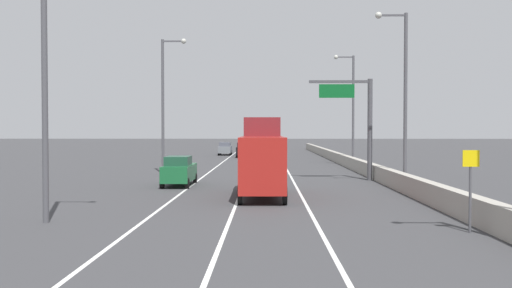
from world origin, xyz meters
name	(u,v)px	position (x,y,z in m)	size (l,w,h in m)	color
ground_plane	(270,158)	(0.00, 64.00, 0.00)	(320.00, 320.00, 0.00)	#38383A
lane_stripe_left	(222,162)	(-5.50, 55.00, 0.00)	(0.16, 130.00, 0.00)	silver
lane_stripe_center	(253,162)	(-2.00, 55.00, 0.00)	(0.16, 130.00, 0.00)	silver
lane_stripe_right	(283,162)	(1.50, 55.00, 0.00)	(0.16, 130.00, 0.00)	silver
jersey_barrier_right	(361,167)	(7.79, 40.00, 0.55)	(0.60, 120.00, 1.10)	#9E998E
overhead_sign_gantry	(360,116)	(6.45, 33.08, 4.73)	(4.68, 0.36, 7.50)	#47474C
speed_advisory_sign	(470,184)	(6.89, 12.65, 1.76)	(0.60, 0.11, 3.00)	#4C4C51
lamp_post_right_second	(402,88)	(8.46, 28.82, 6.51)	(2.14, 0.44, 11.48)	#4C4C51
lamp_post_right_third	(351,103)	(8.32, 49.15, 6.51)	(2.14, 0.44, 11.48)	#4C4C51
lamp_post_left_near	(50,60)	(-9.11, 14.48, 6.51)	(2.14, 0.44, 11.48)	#4C4C51
lamp_post_left_mid	(165,97)	(-9.04, 38.88, 6.51)	(2.14, 0.44, 11.48)	#4C4C51
car_blue_0	(244,148)	(-3.72, 74.42, 0.98)	(2.08, 4.47, 1.97)	#1E389E
car_green_1	(179,171)	(-6.30, 28.98, 0.99)	(1.82, 4.74, 1.99)	#196033
car_black_2	(243,150)	(-3.59, 66.59, 1.01)	(1.81, 4.31, 2.04)	black
car_gray_3	(225,149)	(-6.56, 73.36, 0.96)	(1.93, 4.62, 1.91)	slate
box_truck	(262,160)	(-0.71, 23.20, 2.04)	(2.54, 7.84, 4.46)	#A51E19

